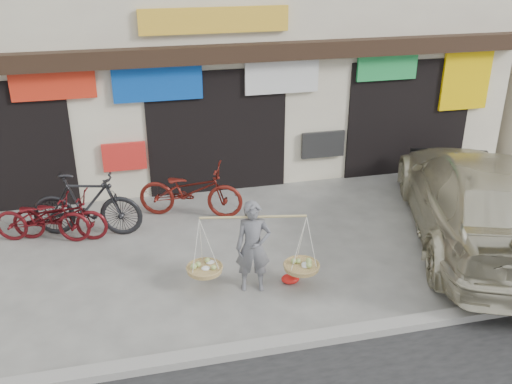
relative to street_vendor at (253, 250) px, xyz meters
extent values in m
plane|color=gray|center=(0.14, 0.49, -0.70)|extent=(70.00, 70.00, 0.00)
cube|color=gray|center=(0.14, -1.51, -0.64)|extent=(70.00, 0.25, 0.12)
cube|color=beige|center=(0.14, 6.99, 2.80)|extent=(14.00, 6.00, 7.00)
cube|color=black|center=(0.14, 3.84, 2.35)|extent=(14.00, 0.35, 0.35)
cube|color=black|center=(0.14, 4.24, 0.65)|extent=(3.00, 0.60, 2.70)
cube|color=black|center=(4.64, 4.24, 0.65)|extent=(3.00, 0.60, 2.70)
cube|color=red|center=(-3.06, 3.91, 1.90)|extent=(1.60, 0.08, 0.60)
cube|color=#0B45AE|center=(-1.06, 3.91, 1.80)|extent=(1.80, 0.08, 0.70)
cube|color=silver|center=(1.54, 3.91, 1.80)|extent=(1.60, 0.08, 0.70)
cube|color=green|center=(3.94, 3.91, 1.90)|extent=(1.40, 0.08, 0.60)
cube|color=#FFC805|center=(5.94, 3.91, 1.50)|extent=(1.20, 0.08, 1.40)
cube|color=red|center=(-1.86, 3.91, 0.30)|extent=(0.90, 0.08, 0.60)
cube|color=#252525|center=(2.54, 3.91, 0.20)|extent=(1.00, 0.08, 0.60)
cube|color=yellow|center=(0.14, 3.91, 3.00)|extent=(3.00, 0.08, 0.50)
imported|color=slate|center=(0.00, 0.00, 0.07)|extent=(0.62, 0.47, 1.54)
cylinder|color=tan|center=(0.00, 0.00, 0.59)|extent=(1.63, 0.35, 0.04)
cylinder|color=#A6884F|center=(-0.76, 0.15, -0.32)|extent=(0.56, 0.56, 0.07)
ellipsoid|color=#A5BF66|center=(-0.76, 0.15, -0.26)|extent=(0.39, 0.39, 0.10)
cylinder|color=#A6884F|center=(0.76, -0.15, -0.32)|extent=(0.56, 0.56, 0.07)
ellipsoid|color=#A5BF66|center=(0.76, -0.15, -0.26)|extent=(0.39, 0.39, 0.10)
imported|color=#530E12|center=(-3.44, 2.44, -0.23)|extent=(1.89, 1.08, 0.94)
imported|color=black|center=(-2.63, 2.50, -0.08)|extent=(2.16, 1.10, 1.25)
imported|color=#5D160F|center=(-0.63, 2.84, -0.15)|extent=(2.23, 1.39, 1.11)
imported|color=#530E12|center=(-3.13, 2.44, -0.23)|extent=(1.89, 1.08, 0.94)
imported|color=beige|center=(4.41, 0.63, 0.14)|extent=(4.17, 6.28, 1.69)
cube|color=black|center=(5.34, 3.23, -0.15)|extent=(1.64, 0.66, 0.45)
cube|color=silver|center=(5.36, 3.30, -0.25)|extent=(0.43, 0.17, 0.12)
ellipsoid|color=red|center=(0.63, 0.01, -0.63)|extent=(0.31, 0.25, 0.14)
camera|label=1|loc=(-1.77, -7.59, 4.56)|focal=40.00mm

